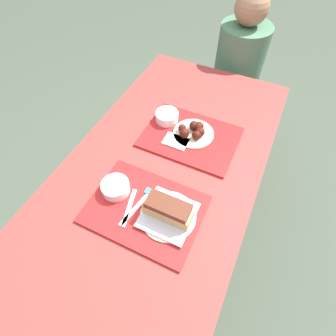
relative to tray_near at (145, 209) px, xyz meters
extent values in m
plane|color=#424C3D|center=(-0.03, 0.19, -0.78)|extent=(12.00, 12.00, 0.00)
cube|color=maroon|center=(-0.03, 0.19, -0.03)|extent=(0.85, 1.75, 0.04)
cylinder|color=maroon|center=(-0.40, -0.61, -0.41)|extent=(0.07, 0.07, 0.73)
cylinder|color=maroon|center=(-0.40, 0.98, -0.41)|extent=(0.07, 0.07, 0.73)
cylinder|color=maroon|center=(0.33, 0.98, -0.41)|extent=(0.07, 0.07, 0.73)
cube|color=maroon|center=(-0.03, 1.28, -0.35)|extent=(0.81, 0.28, 0.04)
cylinder|color=maroon|center=(-0.38, 1.28, -0.57)|extent=(0.06, 0.06, 0.41)
cylinder|color=maroon|center=(0.31, 1.28, -0.57)|extent=(0.06, 0.06, 0.41)
cube|color=red|center=(0.00, 0.00, 0.00)|extent=(0.45, 0.33, 0.01)
cube|color=red|center=(0.01, 0.44, 0.00)|extent=(0.45, 0.33, 0.01)
cylinder|color=white|center=(-0.15, 0.02, 0.03)|extent=(0.12, 0.12, 0.05)
cylinder|color=beige|center=(-0.15, 0.02, 0.05)|extent=(0.10, 0.10, 0.01)
cylinder|color=beige|center=(0.10, 0.01, 0.01)|extent=(0.22, 0.22, 0.01)
cube|color=silver|center=(0.10, 0.01, 0.02)|extent=(0.20, 0.20, 0.01)
cube|color=tan|center=(0.10, 0.01, 0.05)|extent=(0.19, 0.07, 0.05)
cube|color=#562819|center=(0.10, 0.01, 0.09)|extent=(0.17, 0.07, 0.03)
cube|color=white|center=(-0.06, -0.03, 0.01)|extent=(0.06, 0.17, 0.00)
cube|color=white|center=(-0.04, -0.03, 0.01)|extent=(0.05, 0.17, 0.00)
cube|color=teal|center=(-0.02, 0.08, 0.01)|extent=(0.04, 0.03, 0.01)
cylinder|color=white|center=(-0.14, 0.50, 0.03)|extent=(0.12, 0.12, 0.05)
cylinder|color=beige|center=(-0.14, 0.50, 0.05)|extent=(0.10, 0.10, 0.01)
cylinder|color=beige|center=(0.02, 0.46, 0.01)|extent=(0.20, 0.20, 0.01)
sphere|color=#42140C|center=(0.06, 0.46, 0.04)|extent=(0.05, 0.05, 0.05)
sphere|color=#42140C|center=(0.04, 0.49, 0.04)|extent=(0.05, 0.05, 0.05)
sphere|color=#42140C|center=(0.01, 0.49, 0.04)|extent=(0.05, 0.05, 0.05)
sphere|color=#42140C|center=(-0.03, 0.45, 0.03)|extent=(0.04, 0.04, 0.04)
sphere|color=#42140C|center=(-0.01, 0.42, 0.04)|extent=(0.05, 0.05, 0.05)
sphere|color=#42140C|center=(0.05, 0.44, 0.04)|extent=(0.04, 0.04, 0.04)
cube|color=white|center=(-0.04, 0.38, 0.01)|extent=(0.12, 0.08, 0.01)
cylinder|color=#477051|center=(0.03, 1.28, -0.07)|extent=(0.32, 0.32, 0.52)
sphere|color=#936B4C|center=(0.03, 1.28, 0.29)|extent=(0.20, 0.20, 0.20)
camera|label=1|loc=(0.29, -0.41, 0.94)|focal=28.00mm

